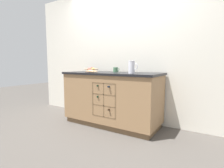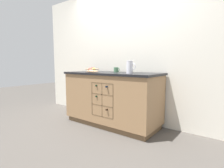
{
  "view_description": "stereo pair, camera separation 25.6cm",
  "coord_description": "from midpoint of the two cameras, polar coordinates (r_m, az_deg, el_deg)",
  "views": [
    {
      "loc": [
        1.61,
        -2.56,
        1.07
      ],
      "look_at": [
        0.0,
        0.0,
        0.72
      ],
      "focal_mm": 28.0,
      "sensor_mm": 36.0,
      "label": 1
    },
    {
      "loc": [
        1.82,
        -2.42,
        1.07
      ],
      "look_at": [
        0.0,
        0.0,
        0.72
      ],
      "focal_mm": 28.0,
      "sensor_mm": 36.0,
      "label": 2
    }
  ],
  "objects": [
    {
      "name": "back_wall",
      "position": [
        3.38,
        6.48,
        10.0
      ],
      "size": [
        4.4,
        0.06,
        2.55
      ],
      "primitive_type": "cube",
      "color": "silver",
      "rests_on": "ground_plane"
    },
    {
      "name": "ground_plane",
      "position": [
        3.21,
        2.35,
        -12.93
      ],
      "size": [
        14.0,
        14.0,
        0.0
      ],
      "primitive_type": "plane",
      "color": "#4C4742"
    },
    {
      "name": "ceramic_mug",
      "position": [
        3.14,
        3.74,
        4.7
      ],
      "size": [
        0.12,
        0.08,
        0.09
      ],
      "color": "#4C7A56",
      "rests_on": "kitchen_island"
    },
    {
      "name": "white_pitcher",
      "position": [
        2.67,
        8.59,
        5.59
      ],
      "size": [
        0.15,
        0.1,
        0.2
      ],
      "color": "white",
      "rests_on": "kitchen_island"
    },
    {
      "name": "kitchen_island",
      "position": [
        3.08,
        2.37,
        -4.68
      ],
      "size": [
        1.7,
        0.74,
        0.92
      ],
      "color": "brown",
      "rests_on": "ground_plane"
    },
    {
      "name": "fruit_bowl",
      "position": [
        3.17,
        -4.18,
        4.67
      ],
      "size": [
        0.25,
        0.25,
        0.09
      ],
      "color": "tan",
      "rests_on": "kitchen_island"
    }
  ]
}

